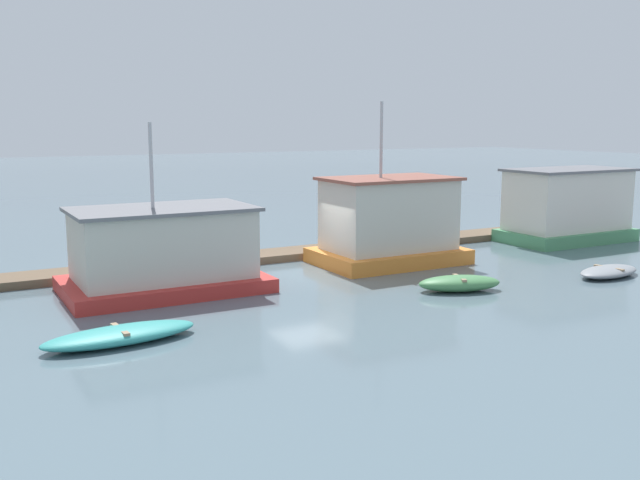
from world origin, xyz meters
TOP-DOWN VIEW (x-y plane):
  - ground_plane at (0.00, 0.00)m, footprint 200.00×200.00m
  - dock_walkway at (0.00, 3.06)m, footprint 42.40×1.78m
  - houseboat_red at (-5.62, -0.30)m, footprint 6.60×4.19m
  - houseboat_orange at (3.75, 0.09)m, footprint 5.80×3.82m
  - houseboat_green at (14.24, 0.45)m, footprint 6.25×3.43m
  - dinghy_teal at (-8.31, -5.40)m, footprint 4.12×1.70m
  - dinghy_green at (3.11, -5.13)m, footprint 3.07×2.08m
  - dinghy_grey at (9.45, -5.99)m, footprint 3.06×1.76m

SIDE VIEW (x-z plane):
  - ground_plane at x=0.00m, z-range 0.00..0.00m
  - dock_walkway at x=0.00m, z-range 0.00..0.30m
  - dinghy_grey at x=9.45m, z-range 0.00..0.38m
  - dinghy_teal at x=-8.31m, z-range 0.00..0.43m
  - dinghy_green at x=3.11m, z-range 0.00..0.54m
  - houseboat_red at x=-5.62m, z-range -1.48..4.17m
  - houseboat_orange at x=3.75m, z-range -1.59..4.85m
  - houseboat_green at x=14.24m, z-range -0.06..3.41m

